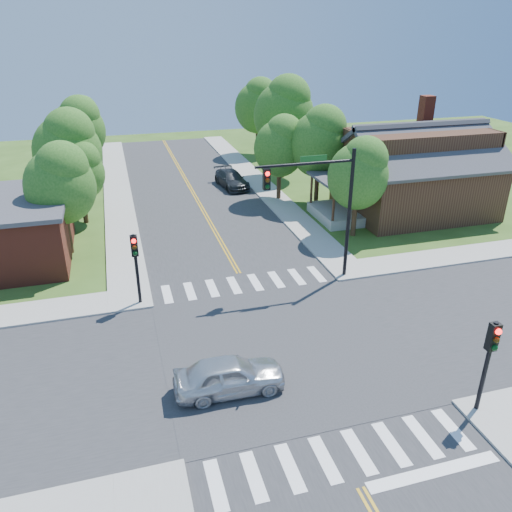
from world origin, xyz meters
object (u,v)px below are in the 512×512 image
object	(u,v)px
signal_mast_ne	(321,196)
car_silver	(229,376)
signal_pole_se	(490,351)
signal_pole_nw	(135,257)
house_ne	(415,168)
car_dgrey	(232,180)

from	to	relation	value
signal_mast_ne	car_silver	world-z (taller)	signal_mast_ne
signal_pole_se	signal_pole_nw	size ratio (longest dim) A/B	1.00
house_ne	car_dgrey	distance (m)	15.28
car_silver	car_dgrey	distance (m)	26.64
car_silver	signal_mast_ne	bearing A→B (deg)	-39.90
signal_pole_se	car_dgrey	world-z (taller)	signal_pole_se
signal_pole_se	house_ne	size ratio (longest dim) A/B	0.29
signal_mast_ne	signal_pole_nw	xyz separation A→B (m)	(-9.51, -0.01, -2.19)
signal_pole_nw	car_dgrey	world-z (taller)	signal_pole_nw
signal_pole_se	house_ne	distance (m)	22.03
signal_pole_nw	car_silver	xyz separation A→B (m)	(2.81, -7.64, -1.94)
car_silver	car_dgrey	world-z (taller)	car_silver
signal_mast_ne	car_silver	size ratio (longest dim) A/B	1.69
house_ne	signal_pole_nw	bearing A→B (deg)	-157.31
house_ne	car_silver	world-z (taller)	house_ne
signal_pole_nw	car_dgrey	xyz separation A→B (m)	(9.10, 18.25, -1.97)
signal_pole_se	car_dgrey	bearing A→B (deg)	94.08
signal_mast_ne	house_ne	distance (m)	14.23
signal_pole_se	car_silver	xyz separation A→B (m)	(-8.39, 3.56, -1.94)
signal_mast_ne	car_dgrey	bearing A→B (deg)	91.30
signal_pole_se	car_silver	bearing A→B (deg)	157.00
signal_pole_se	house_ne	world-z (taller)	house_ne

